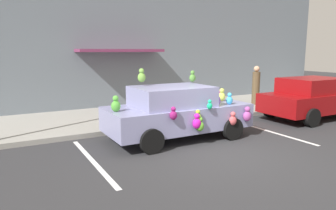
{
  "coord_description": "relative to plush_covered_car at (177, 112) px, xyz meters",
  "views": [
    {
      "loc": [
        -4.76,
        -6.04,
        2.55
      ],
      "look_at": [
        -0.15,
        2.33,
        0.9
      ],
      "focal_mm": 33.78,
      "sensor_mm": 36.0,
      "label": 1
    }
  ],
  "objects": [
    {
      "name": "sidewalk",
      "position": [
        0.2,
        3.29,
        -0.72
      ],
      "size": [
        24.0,
        4.0,
        0.15
      ],
      "primitive_type": "cube",
      "color": "gray",
      "rests_on": "ground"
    },
    {
      "name": "plush_covered_car",
      "position": [
        0.0,
        0.0,
        0.0
      ],
      "size": [
        4.18,
        2.1,
        2.05
      ],
      "color": "#8889B5",
      "rests_on": "ground"
    },
    {
      "name": "teddy_bear_on_sidewalk",
      "position": [
        0.43,
        1.74,
        -0.27
      ],
      "size": [
        0.43,
        0.36,
        0.82
      ],
      "color": "#9E723D",
      "rests_on": "sidewalk"
    },
    {
      "name": "pedestrian_near_shopfront",
      "position": [
        5.7,
        2.69,
        0.17
      ],
      "size": [
        0.33,
        0.33,
        1.72
      ],
      "color": "brown",
      "rests_on": "sidewalk"
    },
    {
      "name": "ground_plane",
      "position": [
        0.2,
        -1.71,
        -0.8
      ],
      "size": [
        60.0,
        60.0,
        0.0
      ],
      "primitive_type": "plane",
      "color": "#2D2D30"
    },
    {
      "name": "parking_stripe_front",
      "position": [
        3.02,
        -0.71,
        -0.8
      ],
      "size": [
        0.12,
        3.6,
        0.01
      ],
      "primitive_type": "cube",
      "color": "silver",
      "rests_on": "ground"
    },
    {
      "name": "parked_sedan_behind",
      "position": [
        5.98,
        -0.07,
        -0.01
      ],
      "size": [
        4.26,
        2.04,
        1.54
      ],
      "color": "maroon",
      "rests_on": "ground"
    },
    {
      "name": "parking_stripe_rear",
      "position": [
        -2.7,
        -0.71,
        -0.8
      ],
      "size": [
        0.12,
        3.6,
        0.01
      ],
      "primitive_type": "cube",
      "color": "silver",
      "rests_on": "ground"
    },
    {
      "name": "storefront_building",
      "position": [
        0.2,
        5.43,
        2.39
      ],
      "size": [
        24.0,
        1.25,
        6.4
      ],
      "color": "slate",
      "rests_on": "ground"
    }
  ]
}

